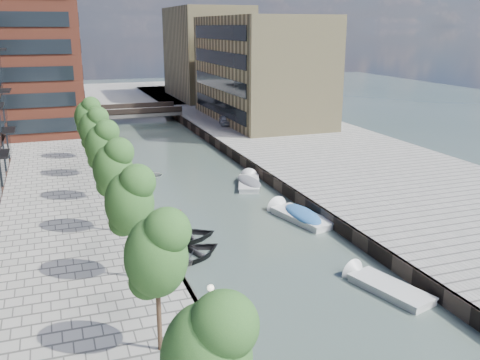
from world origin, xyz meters
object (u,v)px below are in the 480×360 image
tree_3 (113,166)px  sloop_4 (180,241)px  tree_5 (93,127)px  tree_4 (102,143)px  motorboat_4 (249,182)px  car (225,120)px  sloop_2 (156,219)px  sloop_3 (141,178)px  motorboat_2 (380,286)px  motorboat_3 (298,216)px  bridge (135,112)px  tree_6 (87,115)px  sloop_1 (187,259)px  tree_0 (206,352)px  tree_1 (156,252)px  tree_2 (129,199)px

tree_3 → sloop_4: bearing=-11.5°
tree_5 → tree_4: bearing=-90.0°
tree_4 → motorboat_4: (12.82, 2.98, -5.10)m
tree_5 → car: size_ratio=1.60×
sloop_2 → car: size_ratio=1.17×
tree_5 → sloop_3: size_ratio=1.45×
motorboat_2 → motorboat_3: (0.50, 11.35, 0.13)m
sloop_3 → tree_5: bearing=116.7°
bridge → tree_6: bearing=-108.1°
tree_5 → sloop_3: tree_5 is taller
sloop_1 → sloop_3: 19.31m
tree_0 → tree_1: 7.00m
sloop_3 → tree_2: bearing=175.4°
tree_3 → motorboat_3: bearing=2.3°
tree_4 → sloop_4: (3.94, -7.80, -5.31)m
bridge → tree_4: bearing=-102.0°
motorboat_3 → sloop_1: bearing=-155.9°
bridge → tree_4: (-8.50, -40.00, 3.92)m
tree_3 → sloop_4: size_ratio=1.21×
bridge → tree_0: tree_0 is taller
sloop_3 → sloop_1: bearing=-175.7°
sloop_4 → motorboat_3: size_ratio=0.81×
bridge → motorboat_2: (4.14, -57.82, -1.29)m
tree_6 → tree_2: bearing=-90.0°
sloop_2 → motorboat_4: (9.62, 6.07, 0.21)m
tree_0 → sloop_3: 37.20m
tree_5 → sloop_4: (3.94, -14.80, -5.31)m
tree_0 → tree_3: 21.00m
tree_6 → sloop_4: 22.78m
tree_5 → sloop_2: tree_5 is taller
tree_6 → sloop_3: (4.12, -5.42, -5.31)m
bridge → tree_0: (-8.50, -68.00, 3.92)m
sloop_4 → motorboat_2: bearing=-142.1°
sloop_2 → sloop_3: sloop_2 is taller
tree_2 → tree_5: same height
sloop_3 → sloop_4: size_ratio=0.84×
tree_1 → motorboat_2: bearing=14.1°
tree_3 → sloop_4: 6.66m
tree_2 → motorboat_2: size_ratio=1.12×
tree_3 → tree_6: 21.00m
tree_1 → sloop_2: bearing=79.8°
sloop_3 → motorboat_2: motorboat_2 is taller
motorboat_4 → car: size_ratio=1.44×
tree_0 → motorboat_3: tree_0 is taller
sloop_3 → car: size_ratio=1.10×
tree_3 → motorboat_3: (13.14, 0.53, -5.08)m
tree_1 → motorboat_4: size_ratio=1.11×
tree_3 → tree_6: bearing=90.0°
tree_6 → sloop_2: (3.21, -17.09, -5.31)m
bridge → motorboat_3: size_ratio=2.16×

